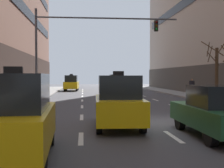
% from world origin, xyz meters
% --- Properties ---
extents(ground_plane, '(120.00, 120.00, 0.00)m').
position_xyz_m(ground_plane, '(0.00, 0.00, 0.00)').
color(ground_plane, '#424247').
extents(lane_stripe_l1_s3, '(0.16, 2.00, 0.01)m').
position_xyz_m(lane_stripe_l1_s3, '(-3.01, -3.00, 0.00)').
color(lane_stripe_l1_s3, silver).
rests_on(lane_stripe_l1_s3, ground).
extents(lane_stripe_l1_s4, '(0.16, 2.00, 0.01)m').
position_xyz_m(lane_stripe_l1_s4, '(-3.01, 2.00, 0.00)').
color(lane_stripe_l1_s4, silver).
rests_on(lane_stripe_l1_s4, ground).
extents(lane_stripe_l1_s5, '(0.16, 2.00, 0.01)m').
position_xyz_m(lane_stripe_l1_s5, '(-3.01, 7.00, 0.00)').
color(lane_stripe_l1_s5, silver).
rests_on(lane_stripe_l1_s5, ground).
extents(lane_stripe_l1_s6, '(0.16, 2.00, 0.01)m').
position_xyz_m(lane_stripe_l1_s6, '(-3.01, 12.00, 0.00)').
color(lane_stripe_l1_s6, silver).
rests_on(lane_stripe_l1_s6, ground).
extents(lane_stripe_l1_s7, '(0.16, 2.00, 0.01)m').
position_xyz_m(lane_stripe_l1_s7, '(-3.01, 17.00, 0.00)').
color(lane_stripe_l1_s7, silver).
rests_on(lane_stripe_l1_s7, ground).
extents(lane_stripe_l1_s8, '(0.16, 2.00, 0.01)m').
position_xyz_m(lane_stripe_l1_s8, '(-3.01, 22.00, 0.00)').
color(lane_stripe_l1_s8, silver).
rests_on(lane_stripe_l1_s8, ground).
extents(lane_stripe_l1_s9, '(0.16, 2.00, 0.01)m').
position_xyz_m(lane_stripe_l1_s9, '(-3.01, 27.00, 0.00)').
color(lane_stripe_l1_s9, silver).
rests_on(lane_stripe_l1_s9, ground).
extents(lane_stripe_l1_s10, '(0.16, 2.00, 0.01)m').
position_xyz_m(lane_stripe_l1_s10, '(-3.01, 32.00, 0.00)').
color(lane_stripe_l1_s10, silver).
rests_on(lane_stripe_l1_s10, ground).
extents(lane_stripe_l2_s3, '(0.16, 2.00, 0.01)m').
position_xyz_m(lane_stripe_l2_s3, '(0.00, -3.00, 0.00)').
color(lane_stripe_l2_s3, silver).
rests_on(lane_stripe_l2_s3, ground).
extents(lane_stripe_l2_s4, '(0.16, 2.00, 0.01)m').
position_xyz_m(lane_stripe_l2_s4, '(0.00, 2.00, 0.00)').
color(lane_stripe_l2_s4, silver).
rests_on(lane_stripe_l2_s4, ground).
extents(lane_stripe_l2_s5, '(0.16, 2.00, 0.01)m').
position_xyz_m(lane_stripe_l2_s5, '(0.00, 7.00, 0.00)').
color(lane_stripe_l2_s5, silver).
rests_on(lane_stripe_l2_s5, ground).
extents(lane_stripe_l2_s6, '(0.16, 2.00, 0.01)m').
position_xyz_m(lane_stripe_l2_s6, '(0.00, 12.00, 0.00)').
color(lane_stripe_l2_s6, silver).
rests_on(lane_stripe_l2_s6, ground).
extents(lane_stripe_l2_s7, '(0.16, 2.00, 0.01)m').
position_xyz_m(lane_stripe_l2_s7, '(0.00, 17.00, 0.00)').
color(lane_stripe_l2_s7, silver).
rests_on(lane_stripe_l2_s7, ground).
extents(lane_stripe_l2_s8, '(0.16, 2.00, 0.01)m').
position_xyz_m(lane_stripe_l2_s8, '(0.00, 22.00, 0.00)').
color(lane_stripe_l2_s8, silver).
rests_on(lane_stripe_l2_s8, ground).
extents(lane_stripe_l2_s9, '(0.16, 2.00, 0.01)m').
position_xyz_m(lane_stripe_l2_s9, '(0.00, 27.00, 0.00)').
color(lane_stripe_l2_s9, silver).
rests_on(lane_stripe_l2_s9, ground).
extents(lane_stripe_l2_s10, '(0.16, 2.00, 0.01)m').
position_xyz_m(lane_stripe_l2_s10, '(0.00, 32.00, 0.00)').
color(lane_stripe_l2_s10, silver).
rests_on(lane_stripe_l2_s10, ground).
extents(lane_stripe_l3_s4, '(0.16, 2.00, 0.01)m').
position_xyz_m(lane_stripe_l3_s4, '(3.01, 2.00, 0.00)').
color(lane_stripe_l3_s4, silver).
rests_on(lane_stripe_l3_s4, ground).
extents(lane_stripe_l3_s5, '(0.16, 2.00, 0.01)m').
position_xyz_m(lane_stripe_l3_s5, '(3.01, 7.00, 0.00)').
color(lane_stripe_l3_s5, silver).
rests_on(lane_stripe_l3_s5, ground).
extents(lane_stripe_l3_s6, '(0.16, 2.00, 0.01)m').
position_xyz_m(lane_stripe_l3_s6, '(3.01, 12.00, 0.00)').
color(lane_stripe_l3_s6, silver).
rests_on(lane_stripe_l3_s6, ground).
extents(lane_stripe_l3_s7, '(0.16, 2.00, 0.01)m').
position_xyz_m(lane_stripe_l3_s7, '(3.01, 17.00, 0.00)').
color(lane_stripe_l3_s7, silver).
rests_on(lane_stripe_l3_s7, ground).
extents(lane_stripe_l3_s8, '(0.16, 2.00, 0.01)m').
position_xyz_m(lane_stripe_l3_s8, '(3.01, 22.00, 0.00)').
color(lane_stripe_l3_s8, silver).
rests_on(lane_stripe_l3_s8, ground).
extents(lane_stripe_l3_s9, '(0.16, 2.00, 0.01)m').
position_xyz_m(lane_stripe_l3_s9, '(3.01, 27.00, 0.00)').
color(lane_stripe_l3_s9, silver).
rests_on(lane_stripe_l3_s9, ground).
extents(lane_stripe_l3_s10, '(0.16, 2.00, 0.01)m').
position_xyz_m(lane_stripe_l3_s10, '(3.01, 32.00, 0.00)').
color(lane_stripe_l3_s10, silver).
rests_on(lane_stripe_l3_s10, ground).
extents(car_driving_0, '(1.94, 4.32, 1.60)m').
position_xyz_m(car_driving_0, '(1.41, 18.60, 0.79)').
color(car_driving_0, black).
rests_on(car_driving_0, ground).
extents(taxi_driving_1, '(1.93, 4.30, 2.22)m').
position_xyz_m(taxi_driving_1, '(-4.61, -5.20, 1.02)').
color(taxi_driving_1, black).
rests_on(taxi_driving_1, ground).
extents(car_driving_2, '(1.89, 4.50, 1.68)m').
position_xyz_m(car_driving_2, '(1.45, -3.16, 0.83)').
color(car_driving_2, black).
rests_on(car_driving_2, ground).
extents(car_driving_3, '(1.88, 4.47, 2.16)m').
position_xyz_m(car_driving_3, '(1.45, 28.54, 1.08)').
color(car_driving_3, black).
rests_on(car_driving_3, ground).
extents(taxi_driving_4, '(1.92, 4.31, 2.23)m').
position_xyz_m(taxi_driving_4, '(-4.50, 28.04, 1.03)').
color(taxi_driving_4, black).
rests_on(taxi_driving_4, ground).
extents(taxi_driving_5, '(1.90, 4.21, 2.18)m').
position_xyz_m(taxi_driving_5, '(-1.59, -1.05, 1.00)').
color(taxi_driving_5, black).
rests_on(taxi_driving_5, ground).
extents(traffic_signal_0, '(10.83, 0.35, 6.87)m').
position_xyz_m(traffic_signal_0, '(-3.13, 10.54, 4.91)').
color(traffic_signal_0, '#4C4C51').
rests_on(traffic_signal_0, sidewalk_left).
extents(street_tree_0, '(2.21, 2.15, 4.49)m').
position_xyz_m(street_tree_0, '(7.08, 9.45, 2.37)').
color(street_tree_0, '#4C3823').
rests_on(street_tree_0, sidewalk_right).
extents(pedestrian_0, '(0.46, 0.35, 1.57)m').
position_xyz_m(pedestrian_0, '(7.59, 16.03, 1.04)').
color(pedestrian_0, black).
rests_on(pedestrian_0, sidewalk_right).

